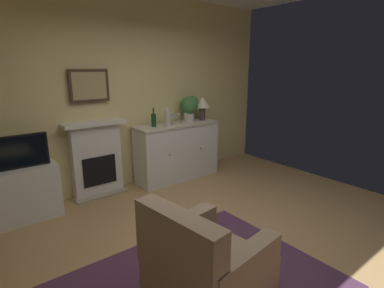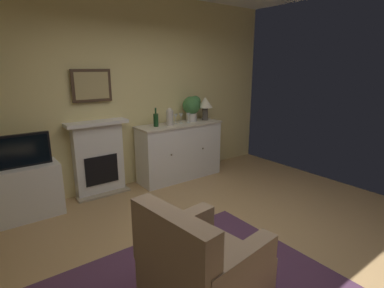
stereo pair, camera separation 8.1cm
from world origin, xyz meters
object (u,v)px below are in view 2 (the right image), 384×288
object	(u,v)px
wine_glass_center	(181,116)
wine_bottle	(156,120)
framed_picture	(92,86)
sideboard_cabinet	(180,151)
vase_decorative	(170,117)
armchair	(200,266)
potted_plant_small	(192,106)
tv_set	(22,151)
wine_glass_right	(188,116)
tv_cabinet	(28,191)
fireplace_unit	(99,158)
table_lamp	(205,104)
wine_glass_left	(176,117)

from	to	relation	value
wine_glass_center	wine_bottle	bearing A→B (deg)	178.40
framed_picture	sideboard_cabinet	xyz separation A→B (m)	(1.31, -0.22, -1.12)
wine_bottle	vase_decorative	world-z (taller)	wine_bottle
armchair	potted_plant_small	bearing A→B (deg)	54.44
sideboard_cabinet	tv_set	distance (m)	2.32
sideboard_cabinet	wine_glass_right	world-z (taller)	wine_glass_right
sideboard_cabinet	tv_cabinet	world-z (taller)	sideboard_cabinet
wine_bottle	vase_decorative	xyz separation A→B (m)	(0.21, -0.07, 0.03)
fireplace_unit	sideboard_cabinet	size ratio (longest dim) A/B	0.76
sideboard_cabinet	wine_bottle	distance (m)	0.72
sideboard_cabinet	table_lamp	world-z (taller)	table_lamp
tv_cabinet	wine_bottle	bearing A→B (deg)	0.10
tv_cabinet	potted_plant_small	world-z (taller)	potted_plant_small
potted_plant_small	tv_set	bearing A→B (deg)	-178.81
armchair	fireplace_unit	bearing A→B (deg)	86.08
wine_glass_center	tv_set	xyz separation A→B (m)	(-2.33, -0.01, -0.19)
wine_bottle	tv_cabinet	bearing A→B (deg)	-179.90
tv_cabinet	potted_plant_small	xyz separation A→B (m)	(2.58, 0.03, 0.86)
framed_picture	potted_plant_small	world-z (taller)	framed_picture
fireplace_unit	tv_cabinet	size ratio (longest dim) A/B	1.47
wine_glass_left	potted_plant_small	xyz separation A→B (m)	(0.37, 0.05, 0.13)
wine_bottle	tv_set	bearing A→B (deg)	-179.18
table_lamp	armchair	xyz separation A→B (m)	(-2.03, -2.45, -0.84)
wine_glass_center	tv_set	distance (m)	2.33
vase_decorative	tv_cabinet	world-z (taller)	vase_decorative
wine_bottle	fireplace_unit	bearing A→B (deg)	169.82
framed_picture	tv_set	size ratio (longest dim) A/B	0.89
wine_glass_right	tv_set	bearing A→B (deg)	179.15
fireplace_unit	table_lamp	world-z (taller)	table_lamp
sideboard_cabinet	table_lamp	size ratio (longest dim) A/B	3.63
fireplace_unit	framed_picture	world-z (taller)	framed_picture
table_lamp	wine_bottle	size ratio (longest dim) A/B	1.38
wine_bottle	potted_plant_small	xyz separation A→B (m)	(0.72, 0.03, 0.15)
sideboard_cabinet	tv_set	size ratio (longest dim) A/B	2.34
vase_decorative	wine_glass_center	bearing A→B (deg)	12.39
fireplace_unit	wine_glass_left	world-z (taller)	wine_glass_left
fireplace_unit	tv_cabinet	world-z (taller)	fireplace_unit
wine_glass_right	tv_set	world-z (taller)	wine_glass_right
sideboard_cabinet	wine_glass_center	distance (m)	0.59
fireplace_unit	wine_glass_right	distance (m)	1.56
wine_glass_right	tv_set	size ratio (longest dim) A/B	0.27
fireplace_unit	wine_bottle	world-z (taller)	wine_bottle
sideboard_cabinet	framed_picture	bearing A→B (deg)	170.37
wine_bottle	wine_glass_left	xyz separation A→B (m)	(0.36, -0.02, 0.01)
vase_decorative	tv_cabinet	xyz separation A→B (m)	(-2.07, 0.07, -0.74)
wine_glass_left	potted_plant_small	distance (m)	0.39
wine_bottle	armchair	world-z (taller)	wine_bottle
framed_picture	wine_glass_center	bearing A→B (deg)	-9.13
framed_picture	table_lamp	world-z (taller)	framed_picture
table_lamp	tv_cabinet	bearing A→B (deg)	179.70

